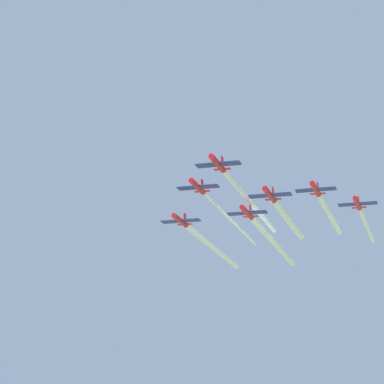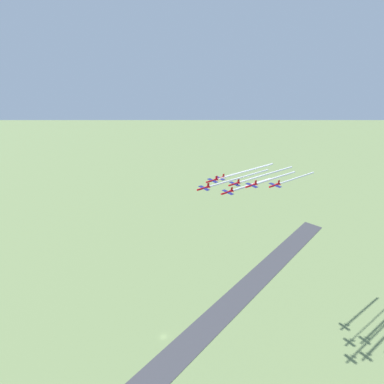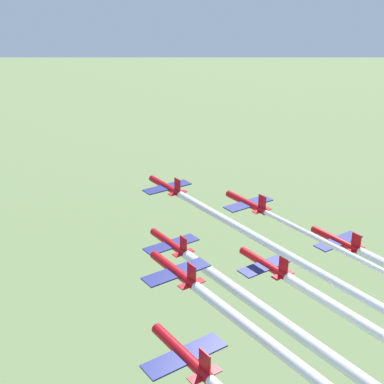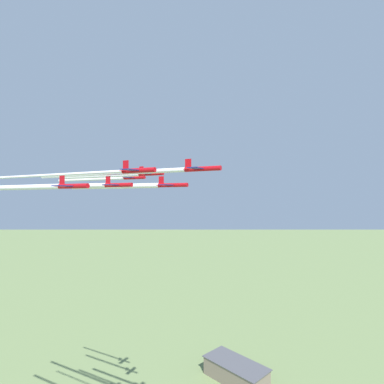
{
  "view_description": "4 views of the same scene",
  "coord_description": "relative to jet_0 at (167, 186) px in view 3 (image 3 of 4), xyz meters",
  "views": [
    {
      "loc": [
        105.88,
        89.03,
        65.94
      ],
      "look_at": [
        -26.45,
        -0.46,
        110.92
      ],
      "focal_mm": 85.0,
      "sensor_mm": 36.0,
      "label": 1
    },
    {
      "loc": [
        26.02,
        155.14,
        183.66
      ],
      "look_at": [
        -21.76,
        -0.35,
        111.85
      ],
      "focal_mm": 28.0,
      "sensor_mm": 36.0,
      "label": 2
    },
    {
      "loc": [
        -106.98,
        24.28,
        148.51
      ],
      "look_at": [
        -25.67,
        -0.32,
        113.41
      ],
      "focal_mm": 50.0,
      "sensor_mm": 36.0,
      "label": 3
    },
    {
      "loc": [
        19.27,
        -42.73,
        109.4
      ],
      "look_at": [
        -32.71,
        6.89,
        110.58
      ],
      "focal_mm": 28.0,
      "sensor_mm": 36.0,
      "label": 4
    }
  ],
  "objects": [
    {
      "name": "jet_5",
      "position": [
        -18.62,
        -21.22,
        -3.89
      ],
      "size": [
        8.82,
        8.57,
        2.97
      ],
      "rotation": [
        0.0,
        0.0,
        5.03
      ],
      "color": "#B20C14"
    },
    {
      "name": "jet_3",
      "position": [
        -27.6,
        5.97,
        0.74
      ],
      "size": [
        8.82,
        8.57,
        2.97
      ],
      "rotation": [
        0.0,
        0.0,
        5.03
      ],
      "color": "#B20C14"
    },
    {
      "name": "jet_2",
      "position": [
        -9.31,
        -10.61,
        -0.42
      ],
      "size": [
        8.82,
        8.57,
        2.97
      ],
      "rotation": [
        0.0,
        0.0,
        5.03
      ],
      "color": "#B20C14"
    },
    {
      "name": "jet_6",
      "position": [
        -41.4,
        8.95,
        0.33
      ],
      "size": [
        8.82,
        8.57,
        2.97
      ],
      "rotation": [
        0.0,
        0.0,
        5.03
      ],
      "color": "#B20C14"
    },
    {
      "name": "jet_1",
      "position": [
        -13.8,
        2.98,
        -3.15
      ],
      "size": [
        8.82,
        8.57,
        2.97
      ],
      "rotation": [
        0.0,
        0.0,
        5.03
      ],
      "color": "#B20C14"
    },
    {
      "name": "smoke_trail_0",
      "position": [
        -27.9,
        -9.21,
        -0.04
      ],
      "size": [
        48.41,
        16.87,
        1.06
      ],
      "rotation": [
        0.0,
        0.0,
        5.03
      ],
      "color": "white"
    },
    {
      "name": "smoke_trail_1",
      "position": [
        -33.47,
        -3.51,
        -3.2
      ],
      "size": [
        32.04,
        11.72,
        1.35
      ],
      "rotation": [
        0.0,
        0.0,
        5.03
      ],
      "color": "white"
    },
    {
      "name": "jet_0",
      "position": [
        0.0,
        0.0,
        0.0
      ],
      "size": [
        8.82,
        8.57,
        2.97
      ],
      "rotation": [
        0.0,
        0.0,
        5.03
      ],
      "color": "#B20C14"
    },
    {
      "name": "smoke_trail_3",
      "position": [
        -48.45,
        -0.92,
        0.69
      ],
      "size": [
        34.34,
        12.31,
        1.16
      ],
      "rotation": [
        0.0,
        0.0,
        5.03
      ],
      "color": "white"
    },
    {
      "name": "jet_4",
      "position": [
        -23.11,
        -7.63,
        -3.15
      ],
      "size": [
        8.82,
        8.57,
        2.97
      ],
      "rotation": [
        0.0,
        0.0,
        5.03
      ],
      "color": "#B20C14"
    }
  ]
}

